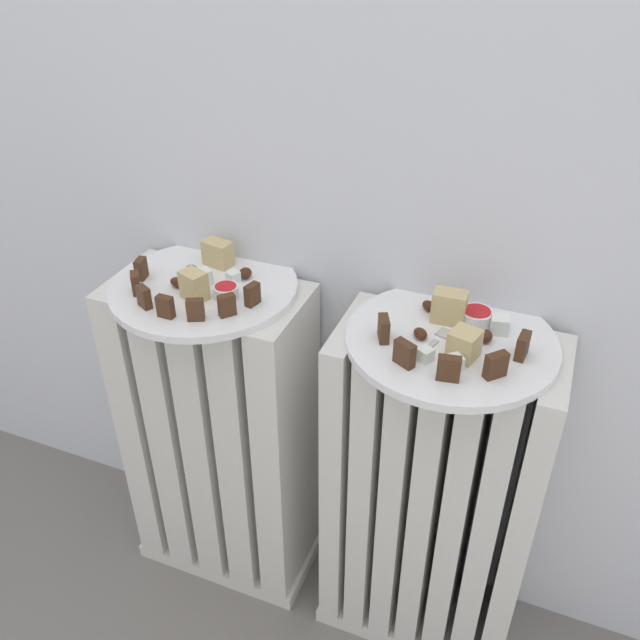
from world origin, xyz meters
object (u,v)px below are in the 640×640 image
jam_bowl_left (226,291)px  plate_left (204,287)px  jam_bowl_right (477,316)px  radiator_left (221,439)px  radiator_right (430,501)px  plate_right (451,341)px  fork (433,344)px

jam_bowl_left → plate_left: bearing=157.8°
jam_bowl_right → radiator_left: bearing=-173.2°
radiator_left → radiator_right: 0.40m
plate_left → plate_right: 0.40m
plate_right → jam_bowl_left: (-0.35, -0.02, 0.02)m
plate_right → fork: size_ratio=2.90×
jam_bowl_left → plate_right: bearing=3.6°
plate_left → plate_right: size_ratio=1.00×
jam_bowl_left → fork: bearing=-1.0°
plate_left → fork: 0.38m
jam_bowl_left → radiator_right: bearing=3.6°
jam_bowl_right → fork: size_ratio=0.46×
radiator_right → plate_left: size_ratio=2.14×
plate_left → fork: size_ratio=2.90×
plate_left → jam_bowl_right: size_ratio=6.26×
radiator_left → plate_left: (0.00, -0.00, 0.33)m
radiator_right → jam_bowl_left: 0.49m
radiator_right → plate_right: bearing=-90.0°
fork → plate_left: bearing=175.9°
plate_left → jam_bowl_right: bearing=6.8°
jam_bowl_right → fork: (-0.04, -0.08, -0.01)m
radiator_left → radiator_right: (0.40, 0.00, 0.00)m
radiator_left → jam_bowl_left: 0.35m
jam_bowl_left → jam_bowl_right: same height
plate_right → radiator_right: bearing=90.0°
radiator_right → plate_right: size_ratio=2.14×
jam_bowl_right → plate_right: bearing=-115.7°
radiator_right → fork: fork is taller
radiator_left → jam_bowl_right: size_ratio=13.42×
radiator_left → jam_bowl_right: jam_bowl_right is taller
radiator_left → fork: fork is taller
radiator_right → fork: bearing=-126.9°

